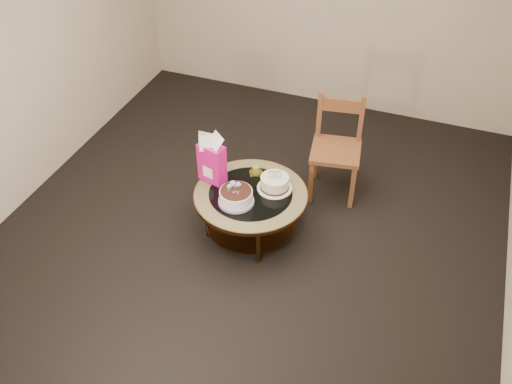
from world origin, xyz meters
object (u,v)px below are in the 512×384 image
at_px(coffee_table, 251,200).
at_px(cream_cake, 275,183).
at_px(dining_chair, 336,147).
at_px(decorated_cake, 236,197).
at_px(gift_bag, 212,158).

xyz_separation_m(coffee_table, cream_cake, (0.18, 0.13, 0.14)).
bearing_deg(dining_chair, decorated_cake, -130.45).
bearing_deg(cream_cake, gift_bag, 168.81).
bearing_deg(coffee_table, decorated_cake, -113.87).
bearing_deg(cream_cake, decorated_cake, -148.94).
bearing_deg(gift_bag, dining_chair, 56.11).
relative_size(coffee_table, cream_cake, 3.26).
xyz_separation_m(coffee_table, decorated_cake, (-0.07, -0.16, 0.14)).
xyz_separation_m(decorated_cake, dining_chair, (0.62, 1.02, -0.01)).
relative_size(coffee_table, gift_bag, 2.14).
relative_size(decorated_cake, cream_cake, 1.00).
xyz_separation_m(decorated_cake, gift_bag, (-0.32, 0.22, 0.18)).
height_order(coffee_table, cream_cake, cream_cake).
relative_size(coffee_table, dining_chair, 1.02).
distance_m(coffee_table, decorated_cake, 0.23).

